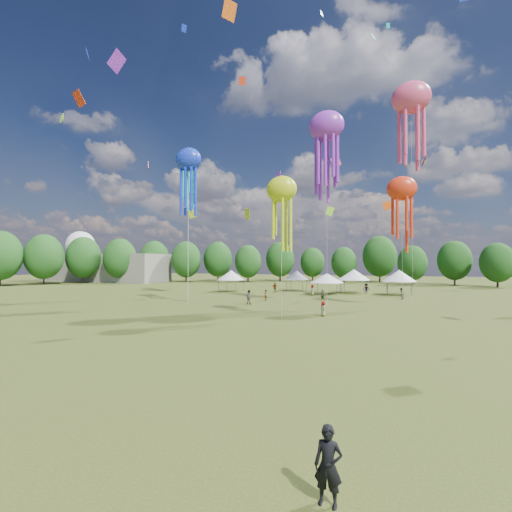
% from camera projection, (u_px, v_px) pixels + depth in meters
% --- Properties ---
extents(ground, '(300.00, 300.00, 0.00)m').
position_uv_depth(ground, '(101.00, 427.00, 11.74)').
color(ground, '#384416').
rests_on(ground, ground).
extents(observer_main, '(0.66, 0.45, 1.78)m').
position_uv_depth(observer_main, '(328.00, 466.00, 7.98)').
color(observer_main, black).
rests_on(observer_main, ground).
extents(spectator_near, '(1.07, 0.92, 1.89)m').
position_uv_depth(spectator_near, '(249.00, 297.00, 46.68)').
color(spectator_near, gray).
rests_on(spectator_near, ground).
extents(spectators_far, '(22.62, 29.56, 1.87)m').
position_uv_depth(spectators_far, '(332.00, 292.00, 56.05)').
color(spectators_far, gray).
rests_on(spectators_far, ground).
extents(festival_tents, '(35.15, 11.89, 4.35)m').
position_uv_depth(festival_tents, '(325.00, 276.00, 64.15)').
color(festival_tents, '#47474C').
rests_on(festival_tents, ground).
extents(show_kites, '(38.47, 23.61, 31.07)m').
position_uv_depth(show_kites, '(322.00, 151.00, 47.78)').
color(show_kites, '#1731D2').
rests_on(show_kites, ground).
extents(small_kites, '(79.67, 58.98, 46.11)m').
position_uv_depth(small_kites, '(314.00, 105.00, 50.66)').
color(small_kites, '#1731D2').
rests_on(small_kites, ground).
extents(treeline, '(201.57, 95.24, 13.43)m').
position_uv_depth(treeline, '(326.00, 258.00, 71.40)').
color(treeline, '#38281C').
rests_on(treeline, ground).
extents(hangar, '(40.00, 12.00, 8.00)m').
position_uv_depth(hangar, '(104.00, 268.00, 105.25)').
color(hangar, gray).
rests_on(hangar, ground).
extents(radome, '(9.00, 9.00, 16.00)m').
position_uv_depth(radome, '(81.00, 249.00, 116.84)').
color(radome, white).
rests_on(radome, ground).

